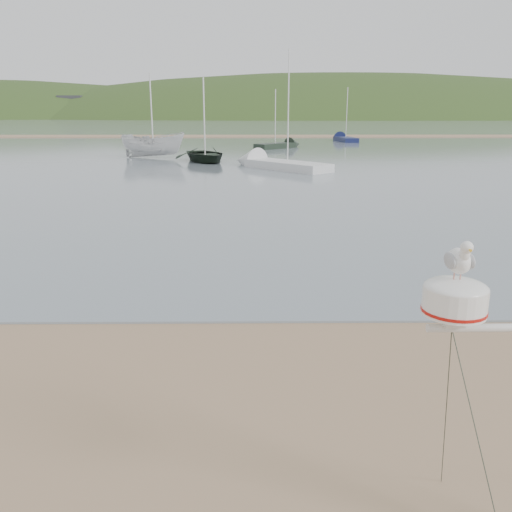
{
  "coord_description": "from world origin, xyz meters",
  "views": [
    {
      "loc": [
        1.81,
        -5.21,
        3.81
      ],
      "look_at": [
        1.88,
        1.0,
        2.1
      ],
      "focal_mm": 38.0,
      "sensor_mm": 36.0,
      "label": 1
    }
  ],
  "objects_px": {
    "sailboat_blue_far": "(341,138)",
    "boat_dark": "(204,126)",
    "sailboat_white_near": "(264,163)",
    "sailboat_dark_mid": "(285,145)",
    "boat_white": "(152,124)"
  },
  "relations": [
    {
      "from": "sailboat_blue_far",
      "to": "boat_dark",
      "type": "bearing_deg",
      "value": -118.49
    },
    {
      "from": "boat_dark",
      "to": "sailboat_white_near",
      "type": "height_order",
      "value": "sailboat_white_near"
    },
    {
      "from": "boat_dark",
      "to": "sailboat_dark_mid",
      "type": "height_order",
      "value": "sailboat_dark_mid"
    },
    {
      "from": "sailboat_dark_mid",
      "to": "sailboat_blue_far",
      "type": "bearing_deg",
      "value": 57.19
    },
    {
      "from": "sailboat_blue_far",
      "to": "boat_white",
      "type": "bearing_deg",
      "value": -129.47
    },
    {
      "from": "boat_white",
      "to": "sailboat_blue_far",
      "type": "xyz_separation_m",
      "value": [
        18.36,
        22.3,
        -2.27
      ]
    },
    {
      "from": "boat_dark",
      "to": "sailboat_white_near",
      "type": "bearing_deg",
      "value": -61.68
    },
    {
      "from": "sailboat_white_near",
      "to": "sailboat_blue_far",
      "type": "bearing_deg",
      "value": 71.24
    },
    {
      "from": "boat_dark",
      "to": "sailboat_blue_far",
      "type": "height_order",
      "value": "sailboat_blue_far"
    },
    {
      "from": "boat_dark",
      "to": "sailboat_white_near",
      "type": "xyz_separation_m",
      "value": [
        4.12,
        -3.33,
        -2.22
      ]
    },
    {
      "from": "sailboat_dark_mid",
      "to": "boat_dark",
      "type": "bearing_deg",
      "value": -114.75
    },
    {
      "from": "boat_dark",
      "to": "sailboat_dark_mid",
      "type": "relative_size",
      "value": 0.84
    },
    {
      "from": "boat_dark",
      "to": "boat_white",
      "type": "bearing_deg",
      "value": 117.75
    },
    {
      "from": "boat_white",
      "to": "sailboat_blue_far",
      "type": "height_order",
      "value": "sailboat_blue_far"
    },
    {
      "from": "boat_white",
      "to": "sailboat_white_near",
      "type": "xyz_separation_m",
      "value": [
        8.44,
        -6.9,
        -2.27
      ]
    }
  ]
}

